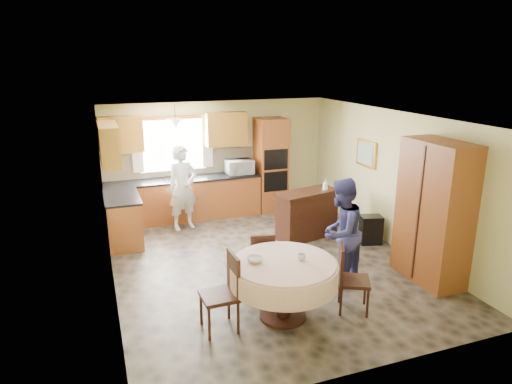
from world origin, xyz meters
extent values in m
cube|color=brown|center=(0.00, 0.00, 0.00)|extent=(5.00, 6.00, 0.01)
cube|color=white|center=(0.00, 0.00, 2.50)|extent=(5.00, 6.00, 0.01)
cube|color=#CFCB85|center=(0.00, 3.00, 1.25)|extent=(5.00, 0.02, 2.50)
cube|color=#CFCB85|center=(0.00, -3.00, 1.25)|extent=(5.00, 0.02, 2.50)
cube|color=#CFCB85|center=(-2.50, 0.00, 1.25)|extent=(0.02, 6.00, 2.50)
cube|color=#CFCB85|center=(2.50, 0.00, 1.25)|extent=(0.02, 6.00, 2.50)
cube|color=white|center=(-1.00, 2.98, 1.60)|extent=(1.40, 0.03, 1.10)
cube|color=white|center=(-1.75, 2.93, 1.65)|extent=(0.22, 0.02, 1.15)
cube|color=white|center=(-0.25, 2.93, 1.65)|extent=(0.22, 0.02, 1.15)
cube|color=#AA5B2D|center=(-0.85, 2.70, 0.44)|extent=(3.30, 0.60, 0.88)
cube|color=black|center=(-0.85, 2.70, 0.90)|extent=(3.30, 0.64, 0.04)
cube|color=#AA5B2D|center=(-2.20, 1.80, 0.44)|extent=(0.60, 1.20, 0.88)
cube|color=black|center=(-2.20, 1.80, 0.90)|extent=(0.64, 1.20, 0.04)
cube|color=beige|center=(-0.85, 2.99, 1.18)|extent=(3.30, 0.02, 0.55)
cube|color=#BE8B2F|center=(-2.05, 2.83, 1.91)|extent=(0.85, 0.33, 0.72)
cube|color=#BE8B2F|center=(0.15, 2.83, 1.91)|extent=(0.90, 0.33, 0.72)
cube|color=#BE8B2F|center=(-2.33, 1.80, 1.91)|extent=(0.33, 1.20, 0.72)
cube|color=#AA5B2D|center=(1.15, 2.69, 1.06)|extent=(0.66, 0.62, 2.12)
cube|color=black|center=(1.15, 2.38, 1.25)|extent=(0.56, 0.01, 0.45)
cube|color=black|center=(1.15, 2.38, 0.75)|extent=(0.56, 0.01, 0.45)
cone|color=beige|center=(-1.00, 2.50, 2.12)|extent=(0.36, 0.36, 0.18)
cube|color=#3B1C10|center=(1.17, 0.84, 0.44)|extent=(1.32, 0.77, 0.88)
cube|color=black|center=(2.18, 0.15, 0.27)|extent=(0.45, 0.37, 0.55)
cube|color=#AA5B2D|center=(2.22, -1.39, 1.11)|extent=(0.58, 1.16, 2.22)
cylinder|color=#3B1C10|center=(-0.40, -1.66, 0.38)|extent=(0.21, 0.21, 0.75)
cylinder|color=#3B1C10|center=(-0.40, -1.66, 0.02)|extent=(0.64, 0.64, 0.04)
cylinder|color=beige|center=(-0.40, -1.66, 0.79)|extent=(1.38, 1.38, 0.05)
cylinder|color=beige|center=(-0.40, -1.66, 0.65)|extent=(1.44, 1.44, 0.30)
cube|color=#3B1C10|center=(-1.29, -1.64, 0.48)|extent=(0.46, 0.46, 0.05)
cube|color=#3B1C10|center=(-1.09, -1.64, 0.76)|extent=(0.06, 0.42, 0.53)
cylinder|color=#3B1C10|center=(-1.48, -1.83, 0.23)|extent=(0.04, 0.04, 0.46)
cylinder|color=#3B1C10|center=(-1.10, -1.83, 0.23)|extent=(0.04, 0.04, 0.46)
cylinder|color=#3B1C10|center=(-1.48, -1.45, 0.23)|extent=(0.04, 0.04, 0.46)
cylinder|color=#3B1C10|center=(-1.10, -1.45, 0.23)|extent=(0.04, 0.04, 0.46)
cube|color=#3B1C10|center=(-0.36, -0.71, 0.42)|extent=(0.46, 0.46, 0.05)
cube|color=#3B1C10|center=(-0.40, -0.88, 0.67)|extent=(0.37, 0.11, 0.46)
cylinder|color=#3B1C10|center=(-0.53, -0.88, 0.20)|extent=(0.03, 0.03, 0.40)
cylinder|color=#3B1C10|center=(-0.20, -0.88, 0.20)|extent=(0.03, 0.03, 0.40)
cylinder|color=#3B1C10|center=(-0.53, -0.54, 0.20)|extent=(0.03, 0.03, 0.40)
cylinder|color=#3B1C10|center=(-0.20, -0.54, 0.20)|extent=(0.03, 0.03, 0.40)
cube|color=#3B1C10|center=(0.59, -1.82, 0.44)|extent=(0.56, 0.56, 0.05)
cube|color=#3B1C10|center=(0.42, -1.74, 0.71)|extent=(0.22, 0.37, 0.49)
cylinder|color=#3B1C10|center=(0.41, -2.00, 0.21)|extent=(0.04, 0.04, 0.42)
cylinder|color=#3B1C10|center=(0.77, -2.00, 0.21)|extent=(0.04, 0.04, 0.42)
cylinder|color=#3B1C10|center=(0.41, -1.65, 0.21)|extent=(0.04, 0.04, 0.42)
cylinder|color=#3B1C10|center=(0.77, -1.65, 0.21)|extent=(0.04, 0.04, 0.42)
cube|color=gold|center=(2.47, 0.90, 1.57)|extent=(0.05, 0.63, 0.52)
cube|color=#A6B7C3|center=(2.44, 0.90, 1.57)|extent=(0.01, 0.52, 0.41)
imported|color=silver|center=(0.39, 2.65, 1.08)|extent=(0.59, 0.41, 0.32)
imported|color=silver|center=(-0.98, 2.15, 0.87)|extent=(0.72, 0.56, 1.73)
imported|color=navy|center=(0.80, -1.05, 0.85)|extent=(1.04, 0.99, 1.69)
imported|color=#B2B2B2|center=(0.97, 0.84, 0.91)|extent=(0.22, 0.22, 0.05)
imported|color=silver|center=(1.55, 0.84, 1.02)|extent=(0.14, 0.14, 0.27)
imported|color=#B2B2B2|center=(-0.16, -1.69, 0.86)|extent=(0.11, 0.11, 0.09)
imported|color=#B2B2B2|center=(-0.76, -1.53, 0.85)|extent=(0.28, 0.28, 0.07)
camera|label=1|loc=(-2.62, -6.68, 3.39)|focal=32.00mm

